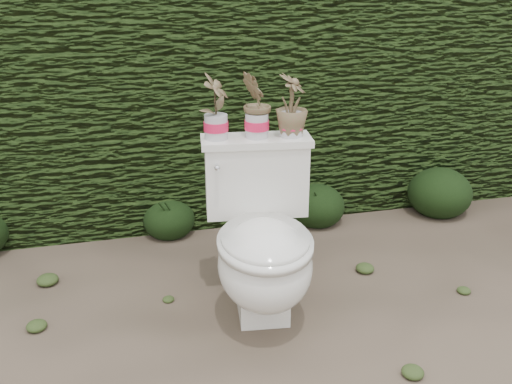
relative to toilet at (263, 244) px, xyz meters
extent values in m
plane|color=#6F5F4D|center=(0.06, -0.16, -0.36)|extent=(60.00, 60.00, 0.00)
cube|color=#283E14|center=(0.06, 1.44, 0.44)|extent=(8.00, 1.00, 1.60)
cube|color=white|center=(0.00, 0.02, -0.26)|extent=(0.26, 0.33, 0.20)
ellipsoid|color=white|center=(-0.01, -0.08, -0.06)|extent=(0.47, 0.56, 0.39)
cube|color=white|center=(0.03, 0.24, 0.22)|extent=(0.49, 0.23, 0.34)
cube|color=white|center=(0.03, 0.24, 0.40)|extent=(0.52, 0.25, 0.03)
cylinder|color=silver|center=(-0.17, 0.17, 0.32)|extent=(0.03, 0.06, 0.02)
sphere|color=silver|center=(-0.17, 0.14, 0.32)|extent=(0.03, 0.03, 0.03)
imported|color=#23722D|center=(-0.15, 0.26, 0.56)|extent=(0.17, 0.18, 0.28)
imported|color=#23722D|center=(0.03, 0.24, 0.56)|extent=(0.17, 0.19, 0.29)
imported|color=#23722D|center=(0.19, 0.22, 0.55)|extent=(0.20, 0.20, 0.27)
ellipsoid|color=black|center=(-0.33, 0.94, -0.23)|extent=(0.30, 0.30, 0.24)
ellipsoid|color=black|center=(0.58, 0.89, -0.22)|extent=(0.34, 0.34, 0.27)
ellipsoid|color=black|center=(1.40, 0.84, -0.19)|extent=(0.41, 0.41, 0.32)
camera|label=1|loc=(-0.57, -2.17, 1.16)|focal=40.00mm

